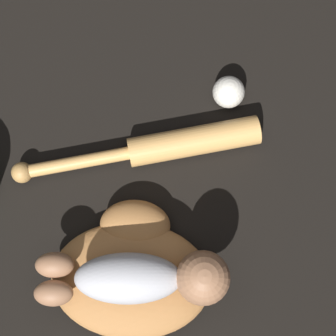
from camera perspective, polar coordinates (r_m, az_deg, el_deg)
name	(u,v)px	position (r m, az deg, el deg)	size (l,w,h in m)	color
ground_plane	(117,276)	(1.18, -5.20, -10.84)	(6.00, 6.00, 0.00)	black
baseball_glove	(132,270)	(1.14, -3.71, -10.33)	(0.37, 0.33, 0.08)	#A8703D
baby_figure	(145,278)	(1.06, -2.38, -11.12)	(0.37, 0.16, 0.10)	#B2B2B7
baseball_bat	(167,146)	(1.19, -0.10, 2.25)	(0.53, 0.07, 0.06)	tan
baseball	(229,92)	(1.23, 6.18, 7.69)	(0.07, 0.07, 0.07)	silver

